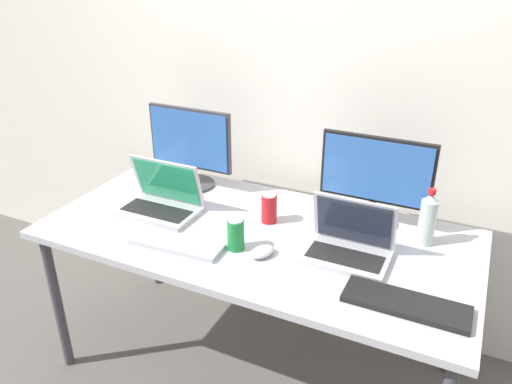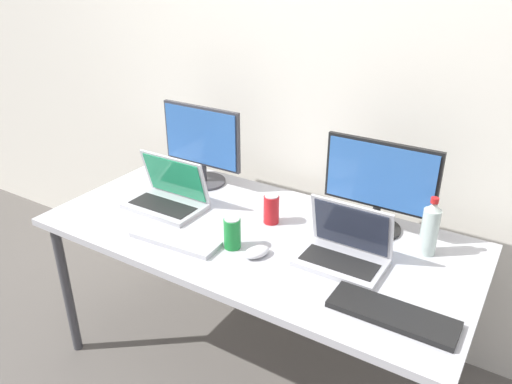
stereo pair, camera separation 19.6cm
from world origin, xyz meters
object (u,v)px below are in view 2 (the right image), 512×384
Objects in this scene: keyboard_aux at (175,239)px; laptop_silver at (169,195)px; mouse_by_keyboard at (257,252)px; soda_can_by_laptop at (271,209)px; water_bottle at (430,228)px; monitor_left at (202,144)px; laptop_secondary at (345,249)px; keyboard_main at (392,314)px; soda_can_near_keyboard at (232,233)px; work_desk at (256,243)px; monitor_center at (379,184)px.

laptop_silver is at bearing 131.39° from keyboard_aux.
mouse_by_keyboard is 0.27m from soda_can_by_laptop.
keyboard_aux is at bearing -125.97° from soda_can_by_laptop.
water_bottle reaches higher than soda_can_by_laptop.
keyboard_aux is at bearing -64.27° from monitor_left.
laptop_secondary is at bearing 16.17° from keyboard_aux.
monitor_left is 1.83× the size of water_bottle.
laptop_silver is 0.84m from laptop_secondary.
water_bottle is (-0.01, 0.43, 0.10)m from keyboard_main.
work_desk is at bearing 84.49° from soda_can_near_keyboard.
water_bottle is (0.24, 0.22, 0.05)m from laptop_secondary.
keyboard_main and keyboard_aux have the same top height.
monitor_left is 3.41× the size of soda_can_near_keyboard.
mouse_by_keyboard is 0.12m from soda_can_near_keyboard.
laptop_secondary is 0.66m from keyboard_aux.
monitor_left is at bearing 94.24° from laptop_silver.
laptop_secondary reaches higher than soda_can_near_keyboard.
keyboard_aux is 0.42m from soda_can_by_laptop.
monitor_center is 1.23× the size of keyboard_aux.
water_bottle is at bearing 28.62° from soda_can_near_keyboard.
soda_can_near_keyboard is at bearing 173.37° from keyboard_main.
mouse_by_keyboard is at bearing -14.50° from laptop_silver.
soda_can_by_laptop reaches higher than keyboard_aux.
soda_can_by_laptop is (-0.39, -0.17, -0.14)m from monitor_center.
laptop_secondary is at bearing 139.88° from keyboard_main.
soda_can_near_keyboard reaches higher than work_desk.
work_desk is 5.59× the size of laptop_secondary.
monitor_center reaches higher than keyboard_main.
monitor_left is 1.24m from keyboard_main.
laptop_secondary is 2.49× the size of soda_can_by_laptop.
laptop_silver is (0.02, -0.28, -0.15)m from monitor_left.
water_bottle reaches higher than laptop_silver.
keyboard_main is (0.64, -0.22, 0.07)m from work_desk.
soda_can_by_laptop is (-0.63, 0.33, 0.05)m from keyboard_main.
soda_can_by_laptop is (0.01, 0.10, 0.12)m from work_desk.
laptop_silver reaches higher than keyboard_aux.
monitor_left is at bearing 150.24° from work_desk.
mouse_by_keyboard reaches higher than keyboard_aux.
mouse_by_keyboard is at bearing -154.19° from laptop_secondary.
laptop_silver is 1.47× the size of water_bottle.
laptop_silver is 0.86× the size of keyboard_main.
work_desk is at bearing -146.20° from monitor_center.
laptop_secondary is 0.39m from soda_can_by_laptop.
soda_can_near_keyboard reaches higher than keyboard_aux.
laptop_silver is at bearing -172.31° from mouse_by_keyboard.
soda_can_near_keyboard is (0.44, -0.14, 0.01)m from laptop_silver.
keyboard_aux reaches higher than work_desk.
monitor_center is 3.61× the size of soda_can_by_laptop.
water_bottle is at bearing 55.94° from mouse_by_keyboard.
soda_can_near_keyboard is at bearing -159.85° from mouse_by_keyboard.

